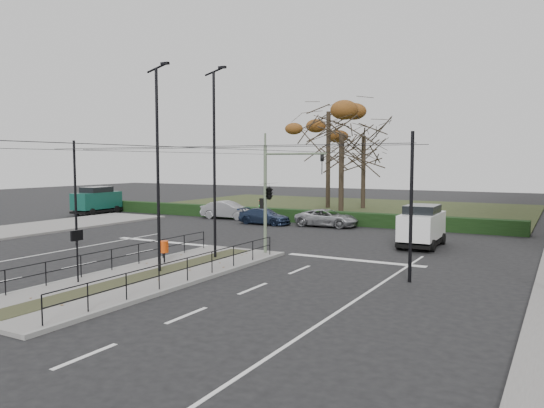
{
  "coord_description": "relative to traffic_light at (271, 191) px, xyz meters",
  "views": [
    {
      "loc": [
        14.97,
        -18.89,
        4.83
      ],
      "look_at": [
        0.18,
        7.56,
        2.37
      ],
      "focal_mm": 35.0,
      "sensor_mm": 36.0,
      "label": 1
    }
  ],
  "objects": [
    {
      "name": "ground",
      "position": [
        -1.82,
        -4.5,
        -3.32
      ],
      "size": [
        140.0,
        140.0,
        0.0
      ],
      "primitive_type": "plane",
      "color": "black",
      "rests_on": "ground"
    },
    {
      "name": "median_island",
      "position": [
        -1.82,
        -7.0,
        -3.25
      ],
      "size": [
        4.4,
        15.0,
        0.14
      ],
      "primitive_type": "cube",
      "color": "slate",
      "rests_on": "ground"
    },
    {
      "name": "park",
      "position": [
        -7.82,
        27.5,
        -3.27
      ],
      "size": [
        38.0,
        26.0,
        0.1
      ],
      "primitive_type": "cube",
      "color": "#283118",
      "rests_on": "ground"
    },
    {
      "name": "hedge",
      "position": [
        -7.82,
        14.1,
        -2.82
      ],
      "size": [
        38.0,
        1.0,
        1.0
      ],
      "primitive_type": "cube",
      "color": "black",
      "rests_on": "ground"
    },
    {
      "name": "median_railing",
      "position": [
        -1.82,
        -7.1,
        -2.35
      ],
      "size": [
        4.14,
        13.24,
        0.92
      ],
      "color": "black",
      "rests_on": "median_island"
    },
    {
      "name": "catenary",
      "position": [
        -1.82,
        -2.88,
        0.1
      ],
      "size": [
        20.0,
        34.0,
        6.0
      ],
      "color": "black",
      "rests_on": "ground"
    },
    {
      "name": "traffic_light",
      "position": [
        0.0,
        0.0,
        0.0
      ],
      "size": [
        3.72,
        2.11,
        5.47
      ],
      "color": "#63755A",
      "rests_on": "median_island"
    },
    {
      "name": "litter_bin",
      "position": [
        -3.02,
        -4.68,
        -2.46
      ],
      "size": [
        0.4,
        0.4,
        1.01
      ],
      "color": "black",
      "rests_on": "median_island"
    },
    {
      "name": "info_panel",
      "position": [
        -3.32,
        -9.38,
        -1.59
      ],
      "size": [
        0.12,
        0.53,
        2.03
      ],
      "color": "black",
      "rests_on": "median_island"
    },
    {
      "name": "streetlamp_median_near",
      "position": [
        -1.87,
        -6.31,
        1.25
      ],
      "size": [
        0.73,
        0.15,
        8.72
      ],
      "color": "black",
      "rests_on": "median_island"
    },
    {
      "name": "streetlamp_median_far",
      "position": [
        -1.71,
        -2.46,
        1.46
      ],
      "size": [
        0.76,
        0.16,
        9.13
      ],
      "color": "black",
      "rests_on": "median_island"
    },
    {
      "name": "parked_car_second",
      "position": [
        -11.64,
        13.34,
        -2.58
      ],
      "size": [
        4.62,
        1.97,
        1.48
      ],
      "primitive_type": "imported",
      "rotation": [
        0.0,
        0.0,
        1.66
      ],
      "color": "#93959A",
      "rests_on": "ground"
    },
    {
      "name": "parked_car_third",
      "position": [
        -7.0,
        11.49,
        -2.71
      ],
      "size": [
        4.24,
        1.83,
        1.22
      ],
      "primitive_type": "imported",
      "rotation": [
        0.0,
        0.0,
        1.54
      ],
      "color": "#1C2943",
      "rests_on": "ground"
    },
    {
      "name": "parked_car_fourth",
      "position": [
        -2.26,
        12.51,
        -2.68
      ],
      "size": [
        4.71,
        2.33,
        1.29
      ],
      "primitive_type": "imported",
      "rotation": [
        0.0,
        0.0,
        1.61
      ],
      "color": "#93959A",
      "rests_on": "ground"
    },
    {
      "name": "white_van",
      "position": [
        6.08,
        6.57,
        -2.09
      ],
      "size": [
        2.09,
        4.43,
        2.37
      ],
      "color": "white",
      "rests_on": "ground"
    },
    {
      "name": "green_van",
      "position": [
        -24.4,
        10.94,
        -2.03
      ],
      "size": [
        2.34,
        5.07,
        2.48
      ],
      "color": "#0E3E34",
      "rests_on": "ground"
    },
    {
      "name": "rust_tree",
      "position": [
        -8.12,
        26.34,
        6.46
      ],
      "size": [
        8.74,
        8.74,
        12.75
      ],
      "color": "black",
      "rests_on": "park"
    },
    {
      "name": "bare_tree_center",
      "position": [
        -4.82,
        27.59,
        3.48
      ],
      "size": [
        6.47,
        6.47,
        9.62
      ],
      "color": "black",
      "rests_on": "park"
    },
    {
      "name": "bare_tree_near",
      "position": [
        -3.58,
        18.55,
        3.31
      ],
      "size": [
        6.01,
        6.01,
        9.38
      ],
      "color": "black",
      "rests_on": "park"
    }
  ]
}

